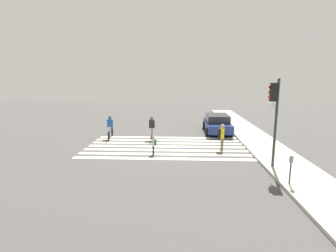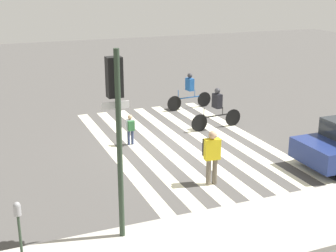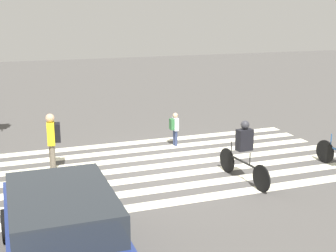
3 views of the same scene
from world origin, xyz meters
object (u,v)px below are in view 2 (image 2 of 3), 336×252
(parking_meter, at_px, (18,217))
(cyclist_far_lane, at_px, (190,90))
(traffic_light, at_px, (116,110))
(pedestrian_adult_tall_backpack, at_px, (130,127))
(pedestrian_adult_yellow_jacket, at_px, (211,153))
(cyclist_near_curb, at_px, (217,107))

(parking_meter, relative_size, cyclist_far_lane, 0.60)
(traffic_light, bearing_deg, cyclist_far_lane, -122.91)
(traffic_light, bearing_deg, pedestrian_adult_tall_backpack, -110.16)
(traffic_light, xyz_separation_m, pedestrian_adult_yellow_jacket, (-3.23, -1.83, -2.08))
(parking_meter, height_order, pedestrian_adult_tall_backpack, parking_meter)
(traffic_light, xyz_separation_m, cyclist_near_curb, (-5.81, -6.33, -2.16))
(pedestrian_adult_tall_backpack, bearing_deg, cyclist_near_curb, 8.37)
(pedestrian_adult_yellow_jacket, bearing_deg, parking_meter, 26.39)
(pedestrian_adult_tall_backpack, bearing_deg, parking_meter, -125.56)
(pedestrian_adult_yellow_jacket, height_order, pedestrian_adult_tall_backpack, pedestrian_adult_yellow_jacket)
(cyclist_far_lane, bearing_deg, pedestrian_adult_yellow_jacket, 63.59)
(traffic_light, bearing_deg, cyclist_near_curb, -132.56)
(cyclist_near_curb, bearing_deg, traffic_light, 42.21)
(traffic_light, height_order, parking_meter, traffic_light)
(traffic_light, relative_size, pedestrian_adult_tall_backpack, 3.92)
(pedestrian_adult_tall_backpack, bearing_deg, pedestrian_adult_yellow_jacket, -74.10)
(pedestrian_adult_tall_backpack, distance_m, cyclist_far_lane, 5.30)
(traffic_light, xyz_separation_m, parking_meter, (2.16, 0.06, -2.02))
(pedestrian_adult_yellow_jacket, distance_m, cyclist_far_lane, 8.07)
(parking_meter, distance_m, pedestrian_adult_tall_backpack, 7.30)
(pedestrian_adult_yellow_jacket, bearing_deg, cyclist_far_lane, -103.48)
(cyclist_far_lane, distance_m, cyclist_near_curb, 3.06)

